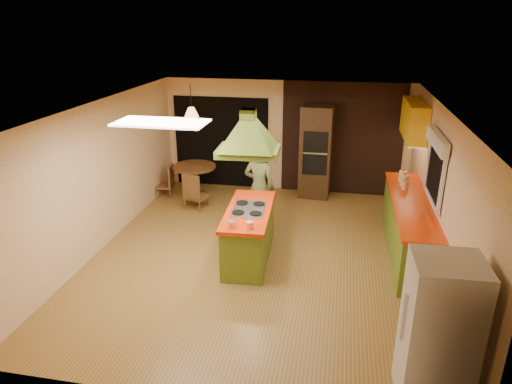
% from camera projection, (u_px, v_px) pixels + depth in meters
% --- Properties ---
extents(ground, '(6.50, 6.50, 0.00)m').
position_uv_depth(ground, '(260.00, 254.00, 7.76)').
color(ground, olive).
rests_on(ground, ground).
extents(room_walls, '(5.50, 6.50, 6.50)m').
position_uv_depth(room_walls, '(260.00, 185.00, 7.31)').
color(room_walls, beige).
rests_on(room_walls, ground).
extents(ceiling_plane, '(6.50, 6.50, 0.00)m').
position_uv_depth(ceiling_plane, '(260.00, 108.00, 6.86)').
color(ceiling_plane, silver).
rests_on(ceiling_plane, room_walls).
extents(brick_panel, '(2.64, 0.03, 2.50)m').
position_uv_depth(brick_panel, '(342.00, 139.00, 10.05)').
color(brick_panel, '#381E14').
rests_on(brick_panel, ground).
extents(nook_opening, '(2.20, 0.03, 2.10)m').
position_uv_depth(nook_opening, '(221.00, 142.00, 10.60)').
color(nook_opening, black).
rests_on(nook_opening, ground).
extents(right_counter, '(0.62, 3.05, 0.92)m').
position_uv_depth(right_counter, '(408.00, 226.00, 7.71)').
color(right_counter, olive).
rests_on(right_counter, ground).
extents(upper_cabinets, '(0.34, 1.40, 0.70)m').
position_uv_depth(upper_cabinets, '(414.00, 120.00, 8.63)').
color(upper_cabinets, yellow).
rests_on(upper_cabinets, room_walls).
extents(window_right, '(0.12, 1.35, 1.06)m').
position_uv_depth(window_right, '(437.00, 156.00, 7.02)').
color(window_right, black).
rests_on(window_right, room_walls).
extents(fluor_panel, '(1.20, 0.60, 0.03)m').
position_uv_depth(fluor_panel, '(161.00, 123.00, 5.96)').
color(fluor_panel, white).
rests_on(fluor_panel, ceiling_plane).
extents(kitchen_island, '(0.80, 1.79, 0.89)m').
position_uv_depth(kitchen_island, '(249.00, 234.00, 7.49)').
color(kitchen_island, olive).
rests_on(kitchen_island, ground).
extents(range_hood, '(0.97, 0.72, 0.78)m').
position_uv_depth(range_hood, '(248.00, 125.00, 6.84)').
color(range_hood, '#516419').
rests_on(range_hood, ceiling_plane).
extents(man, '(0.66, 0.50, 1.63)m').
position_uv_depth(man, '(259.00, 187.00, 8.49)').
color(man, '#565E32').
rests_on(man, ground).
extents(refrigerator, '(0.69, 0.66, 1.64)m').
position_uv_depth(refrigerator, '(439.00, 333.00, 4.56)').
color(refrigerator, silver).
rests_on(refrigerator, ground).
extents(wall_oven, '(0.71, 0.64, 2.03)m').
position_uv_depth(wall_oven, '(316.00, 152.00, 9.97)').
color(wall_oven, '#452C16').
rests_on(wall_oven, ground).
extents(dining_table, '(0.95, 0.95, 0.71)m').
position_uv_depth(dining_table, '(195.00, 175.00, 10.12)').
color(dining_table, brown).
rests_on(dining_table, ground).
extents(chair_left, '(0.43, 0.43, 0.72)m').
position_uv_depth(chair_left, '(164.00, 180.00, 10.20)').
color(chair_left, brown).
rests_on(chair_left, ground).
extents(chair_near, '(0.54, 0.54, 0.79)m').
position_uv_depth(chair_near, '(197.00, 190.00, 9.52)').
color(chair_near, brown).
rests_on(chair_near, ground).
extents(pendant_lamp, '(0.36, 0.36, 0.20)m').
position_uv_depth(pendant_lamp, '(191.00, 112.00, 9.62)').
color(pendant_lamp, '#FF9E3F').
rests_on(pendant_lamp, ceiling_plane).
extents(canister_large, '(0.16, 0.16, 0.21)m').
position_uv_depth(canister_large, '(404.00, 180.00, 8.21)').
color(canister_large, beige).
rests_on(canister_large, right_counter).
extents(canister_medium, '(0.17, 0.17, 0.20)m').
position_uv_depth(canister_medium, '(403.00, 176.00, 8.44)').
color(canister_medium, '#F7EFC7').
rests_on(canister_medium, right_counter).
extents(canister_small, '(0.14, 0.14, 0.15)m').
position_uv_depth(canister_small, '(405.00, 185.00, 8.06)').
color(canister_small, beige).
rests_on(canister_small, right_counter).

